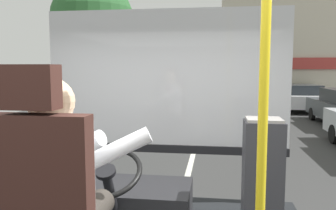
# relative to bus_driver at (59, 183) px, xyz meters

# --- Properties ---
(ground) EXTENTS (18.00, 44.00, 0.06)m
(ground) POSITION_rel_bus_driver_xyz_m (0.23, 9.15, -1.57)
(ground) COLOR #363636
(bus_driver) EXTENTS (0.82, 0.58, 0.80)m
(bus_driver) POSITION_rel_bus_driver_xyz_m (0.00, 0.00, 0.00)
(bus_driver) COLOR #332D28
(bus_driver) RESTS_ON driver_seat
(steering_console) EXTENTS (1.10, 0.95, 0.77)m
(steering_console) POSITION_rel_bus_driver_xyz_m (0.00, 1.10, -0.58)
(steering_console) COLOR black
(steering_console) RESTS_ON bus_floor
(handrail_pole) EXTENTS (0.04, 0.04, 2.25)m
(handrail_pole) POSITION_rel_bus_driver_xyz_m (0.94, 0.05, 0.32)
(handrail_pole) COLOR yellow
(handrail_pole) RESTS_ON bus_floor
(fare_box) EXTENTS (0.28, 0.25, 0.99)m
(fare_box) POSITION_rel_bus_driver_xyz_m (1.08, 0.99, -0.31)
(fare_box) COLOR #333338
(fare_box) RESTS_ON bus_floor
(windshield_panel) EXTENTS (2.50, 0.08, 1.48)m
(windshield_panel) POSITION_rel_bus_driver_xyz_m (0.23, 1.97, 0.25)
(windshield_panel) COLOR silver
(street_tree) EXTENTS (3.26, 3.26, 5.66)m
(street_tree) POSITION_rel_bus_driver_xyz_m (-4.14, 11.64, 2.47)
(street_tree) COLOR #4C3828
(street_tree) RESTS_ON ground
(shop_building) EXTENTS (10.42, 5.47, 6.83)m
(shop_building) POSITION_rel_bus_driver_xyz_m (6.33, 19.75, 1.87)
(shop_building) COLOR #BCB29E
(shop_building) RESTS_ON ground
(parked_car_white) EXTENTS (1.87, 3.87, 1.31)m
(parked_car_white) POSITION_rel_bus_driver_xyz_m (4.98, 16.00, -0.87)
(parked_car_white) COLOR silver
(parked_car_white) RESTS_ON ground
(parked_car_green) EXTENTS (1.94, 4.37, 1.39)m
(parked_car_green) POSITION_rel_bus_driver_xyz_m (5.00, 21.84, -0.83)
(parked_car_green) COLOR #195633
(parked_car_green) RESTS_ON ground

